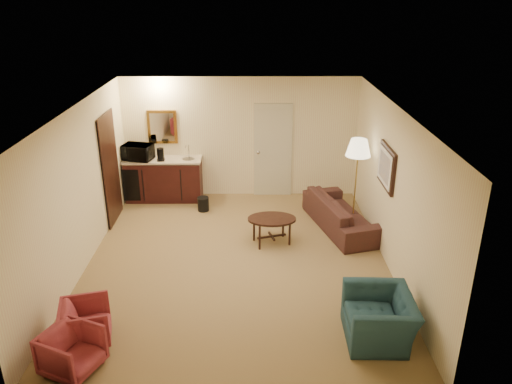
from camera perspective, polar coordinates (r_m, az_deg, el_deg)
ground at (r=8.49m, az=-2.13°, el=-8.00°), size 6.00×6.00×0.00m
room_walls at (r=8.50m, az=-2.81°, el=4.71°), size 5.02×6.01×2.61m
wetbar_cabinet at (r=10.92m, az=-10.47°, el=1.45°), size 1.64×0.58×0.92m
sofa at (r=9.61m, az=9.76°, el=-1.84°), size 1.12×2.14×0.80m
teal_armchair at (r=6.81m, az=13.97°, el=-13.01°), size 0.65×0.98×0.85m
rose_chair_near at (r=6.99m, az=-18.89°, el=-13.75°), size 0.70×0.73×0.62m
rose_chair_far at (r=6.58m, az=-20.33°, el=-16.51°), size 0.76×0.78×0.62m
coffee_table at (r=8.98m, az=1.81°, el=-4.41°), size 0.99×0.80×0.50m
floor_lamp at (r=9.57m, az=11.31°, el=0.98°), size 0.54×0.54×1.74m
waste_bin at (r=10.35m, az=-6.05°, el=-1.37°), size 0.31×0.31×0.29m
microwave at (r=10.77m, az=-13.37°, el=4.65°), size 0.66×0.46×0.41m
coffee_maker at (r=10.63m, az=-10.85°, el=4.23°), size 0.17×0.17×0.27m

